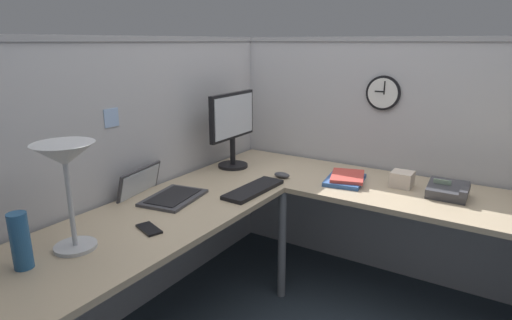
% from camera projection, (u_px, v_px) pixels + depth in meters
% --- Properties ---
extents(ground_plane, '(6.80, 6.80, 0.00)m').
position_uv_depth(ground_plane, '(292.00, 317.00, 2.48)').
color(ground_plane, '#2D3842').
extents(cubicle_wall_back, '(2.57, 0.12, 1.58)m').
position_uv_depth(cubicle_wall_back, '(129.00, 179.00, 2.42)').
color(cubicle_wall_back, '#B2B2B7').
rests_on(cubicle_wall_back, ground).
extents(cubicle_wall_right, '(0.12, 2.37, 1.58)m').
position_uv_depth(cubicle_wall_right, '(390.00, 159.00, 2.83)').
color(cubicle_wall_right, '#B2B2B7').
rests_on(cubicle_wall_right, ground).
extents(desk, '(2.35, 2.15, 0.73)m').
position_uv_depth(desk, '(289.00, 228.00, 2.16)').
color(desk, tan).
rests_on(desk, ground).
extents(monitor, '(0.46, 0.20, 0.50)m').
position_uv_depth(monitor, '(233.00, 124.00, 2.79)').
color(monitor, black).
rests_on(monitor, desk).
extents(laptop, '(0.40, 0.43, 0.22)m').
position_uv_depth(laptop, '(158.00, 193.00, 2.32)').
color(laptop, '#38383D').
rests_on(laptop, desk).
extents(keyboard, '(0.43, 0.16, 0.02)m').
position_uv_depth(keyboard, '(254.00, 189.00, 2.41)').
color(keyboard, black).
rests_on(keyboard, desk).
extents(computer_mouse, '(0.06, 0.10, 0.03)m').
position_uv_depth(computer_mouse, '(282.00, 175.00, 2.64)').
color(computer_mouse, '#38383D').
rests_on(computer_mouse, desk).
extents(desk_lamp_dome, '(0.24, 0.24, 0.44)m').
position_uv_depth(desk_lamp_dome, '(65.00, 164.00, 1.65)').
color(desk_lamp_dome, '#B7BABF').
rests_on(desk_lamp_dome, desk).
extents(cell_phone, '(0.11, 0.16, 0.01)m').
position_uv_depth(cell_phone, '(149.00, 229.00, 1.91)').
color(cell_phone, black).
rests_on(cell_phone, desk).
extents(thermos_flask, '(0.07, 0.07, 0.22)m').
position_uv_depth(thermos_flask, '(20.00, 241.00, 1.57)').
color(thermos_flask, '#26598C').
rests_on(thermos_flask, desk).
extents(office_phone, '(0.19, 0.21, 0.11)m').
position_uv_depth(office_phone, '(449.00, 191.00, 2.30)').
color(office_phone, '#38383D').
rests_on(office_phone, desk).
extents(book_stack, '(0.32, 0.26, 0.04)m').
position_uv_depth(book_stack, '(346.00, 178.00, 2.56)').
color(book_stack, '#335999').
rests_on(book_stack, desk).
extents(tissue_box, '(0.12, 0.12, 0.09)m').
position_uv_depth(tissue_box, '(402.00, 179.00, 2.48)').
color(tissue_box, beige).
rests_on(tissue_box, desk).
extents(wall_clock, '(0.04, 0.22, 0.22)m').
position_uv_depth(wall_clock, '(383.00, 93.00, 2.70)').
color(wall_clock, black).
extents(pinned_note_leftmost, '(0.09, 0.00, 0.10)m').
position_uv_depth(pinned_note_leftmost, '(111.00, 118.00, 2.18)').
color(pinned_note_leftmost, '#99B7E5').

